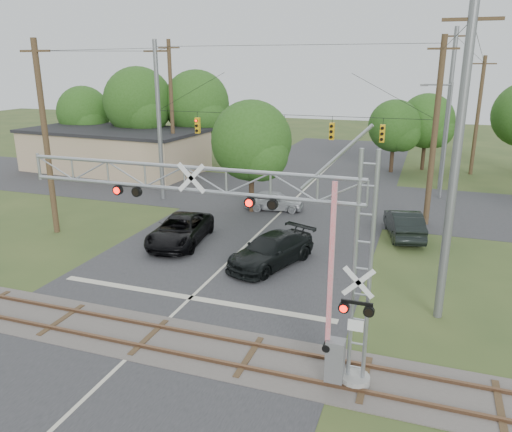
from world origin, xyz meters
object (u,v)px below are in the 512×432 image
(crossing_gantry, at_px, (250,233))
(traffic_signal_span, at_px, (298,129))
(pickup_black, at_px, (180,230))
(car_dark, at_px, (271,250))
(sedan_silver, at_px, (274,200))
(commercial_building, at_px, (115,150))
(streetlight, at_px, (444,135))

(crossing_gantry, distance_m, traffic_signal_span, 18.67)
(pickup_black, xyz_separation_m, car_dark, (5.88, -1.35, -0.00))
(pickup_black, height_order, sedan_silver, pickup_black)
(pickup_black, relative_size, commercial_building, 0.33)
(car_dark, bearing_deg, crossing_gantry, -55.76)
(car_dark, bearing_deg, sedan_silver, 127.54)
(crossing_gantry, relative_size, pickup_black, 2.14)
(commercial_building, bearing_deg, pickup_black, -43.16)
(commercial_building, height_order, streetlight, streetlight)
(crossing_gantry, height_order, pickup_black, crossing_gantry)
(crossing_gantry, bearing_deg, car_dark, 103.01)
(car_dark, distance_m, commercial_building, 27.78)
(crossing_gantry, height_order, car_dark, crossing_gantry)
(commercial_building, bearing_deg, traffic_signal_span, -18.36)
(crossing_gantry, bearing_deg, pickup_black, 128.16)
(pickup_black, xyz_separation_m, streetlight, (13.92, 15.54, 4.02))
(crossing_gantry, xyz_separation_m, commercial_building, (-23.34, 26.44, -2.78))
(crossing_gantry, relative_size, streetlight, 1.41)
(traffic_signal_span, distance_m, commercial_building, 21.98)
(commercial_building, bearing_deg, crossing_gantry, -45.02)
(traffic_signal_span, xyz_separation_m, commercial_building, (-20.09, 8.07, -3.76))
(pickup_black, bearing_deg, sedan_silver, 61.95)
(streetlight, bearing_deg, sedan_silver, -146.02)
(crossing_gantry, distance_m, sedan_silver, 19.31)
(sedan_silver, relative_size, streetlight, 0.48)
(traffic_signal_span, distance_m, streetlight, 11.80)
(car_dark, xyz_separation_m, commercial_building, (-21.34, 17.75, 1.20))
(sedan_silver, xyz_separation_m, commercial_building, (-18.54, 8.18, 1.28))
(car_dark, height_order, streetlight, streetlight)
(pickup_black, relative_size, car_dark, 1.05)
(pickup_black, height_order, commercial_building, commercial_building)
(crossing_gantry, relative_size, traffic_signal_span, 0.63)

